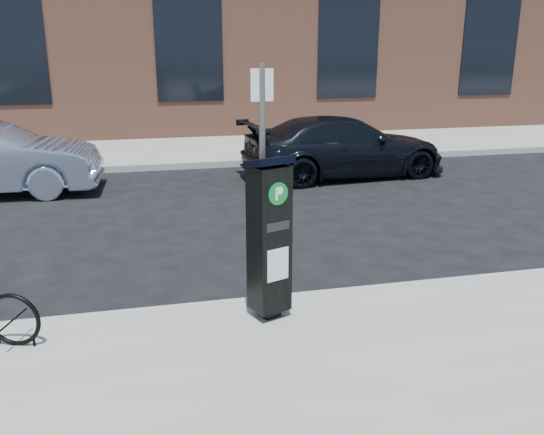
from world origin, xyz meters
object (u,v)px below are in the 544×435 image
object	(u,v)px
car_dark	(344,147)
bike_rack	(13,320)
parking_kiosk	(269,236)
sign_pole	(263,195)

from	to	relation	value
car_dark	bike_rack	bearing A→B (deg)	134.95
parking_kiosk	bike_rack	world-z (taller)	parking_kiosk
bike_rack	car_dark	world-z (taller)	car_dark
parking_kiosk	sign_pole	distance (m)	0.43
sign_pole	bike_rack	world-z (taller)	sign_pole
car_dark	parking_kiosk	bearing A→B (deg)	149.22
parking_kiosk	car_dark	size ratio (longest dim) A/B	0.37
parking_kiosk	bike_rack	bearing A→B (deg)	160.93
parking_kiosk	bike_rack	size ratio (longest dim) A/B	3.19
sign_pole	bike_rack	bearing A→B (deg)	179.43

